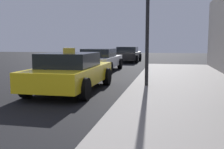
% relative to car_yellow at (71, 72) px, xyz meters
% --- Properties ---
extents(car_yellow, '(1.99, 4.34, 1.43)m').
position_rel_car_yellow_xyz_m(car_yellow, '(0.00, 0.00, 0.00)').
color(car_yellow, yellow).
rests_on(car_yellow, ground_plane).
extents(car_white, '(1.99, 4.58, 1.27)m').
position_rel_car_yellow_xyz_m(car_white, '(-0.60, 6.16, -0.00)').
color(car_white, white).
rests_on(car_white, ground_plane).
extents(car_black, '(1.98, 4.46, 1.27)m').
position_rel_car_yellow_xyz_m(car_black, '(-0.12, 13.78, -0.00)').
color(car_black, black).
rests_on(car_black, ground_plane).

